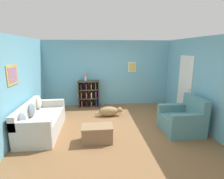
% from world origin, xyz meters
% --- Properties ---
extents(ground_plane, '(14.00, 14.00, 0.00)m').
position_xyz_m(ground_plane, '(0.00, 0.00, 0.00)').
color(ground_plane, brown).
extents(wall_back, '(5.60, 0.13, 2.60)m').
position_xyz_m(wall_back, '(0.00, 2.25, 1.30)').
color(wall_back, '#6BADC6').
rests_on(wall_back, ground_plane).
extents(wall_left, '(0.13, 5.00, 2.60)m').
position_xyz_m(wall_left, '(-2.55, -0.00, 1.30)').
color(wall_left, '#6BADC6').
rests_on(wall_left, ground_plane).
extents(wall_right, '(0.16, 5.00, 2.60)m').
position_xyz_m(wall_right, '(2.55, 0.02, 1.29)').
color(wall_right, '#6BADC6').
rests_on(wall_right, ground_plane).
extents(couch, '(0.91, 1.87, 0.83)m').
position_xyz_m(couch, '(-2.03, -0.13, 0.32)').
color(couch, beige).
rests_on(couch, ground_plane).
extents(bookshelf, '(0.82, 0.35, 1.05)m').
position_xyz_m(bookshelf, '(-0.76, 2.03, 0.51)').
color(bookshelf, '#42382D').
rests_on(bookshelf, ground_plane).
extents(recliner_chair, '(0.97, 1.03, 0.99)m').
position_xyz_m(recliner_chair, '(1.89, -0.46, 0.34)').
color(recliner_chair, slate).
rests_on(recliner_chair, ground_plane).
extents(coffee_table, '(0.76, 0.46, 0.42)m').
position_xyz_m(coffee_table, '(-0.49, -0.79, 0.22)').
color(coffee_table, '#846647').
rests_on(coffee_table, ground_plane).
extents(dog, '(0.96, 0.30, 0.34)m').
position_xyz_m(dog, '(-0.03, 0.89, 0.17)').
color(dog, '#9E7A4C').
rests_on(dog, ground_plane).
extents(vase, '(0.12, 0.12, 0.30)m').
position_xyz_m(vase, '(-0.87, 2.01, 1.22)').
color(vase, silver).
rests_on(vase, bookshelf).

